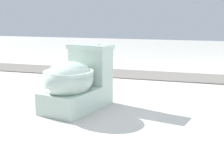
% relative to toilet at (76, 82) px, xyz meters
% --- Properties ---
extents(ground_plane, '(14.00, 14.00, 0.00)m').
position_rel_toilet_xyz_m(ground_plane, '(-0.21, -0.06, -0.22)').
color(ground_plane, '#A8A59E').
extents(gravel_strip, '(0.56, 8.00, 0.01)m').
position_rel_toilet_xyz_m(gravel_strip, '(-1.55, 0.44, -0.21)').
color(gravel_strip, '#605B56').
rests_on(gravel_strip, ground).
extents(toilet, '(0.70, 0.50, 0.52)m').
position_rel_toilet_xyz_m(toilet, '(0.00, 0.00, 0.00)').
color(toilet, '#B2C6B7').
rests_on(toilet, ground).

